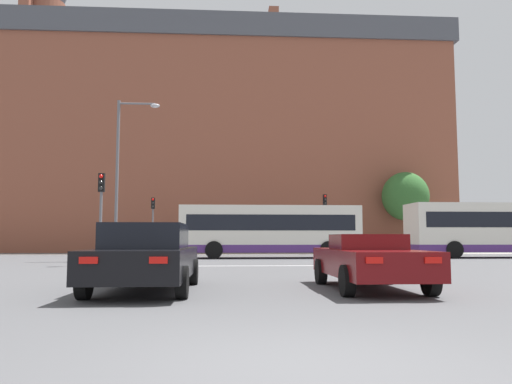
% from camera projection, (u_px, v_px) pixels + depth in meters
% --- Properties ---
extents(ground_plane, '(400.00, 400.00, 0.00)m').
position_uv_depth(ground_plane, '(311.00, 368.00, 4.52)').
color(ground_plane, '#545456').
extents(stop_line_strip, '(9.71, 0.30, 0.01)m').
position_uv_depth(stop_line_strip, '(243.00, 266.00, 20.95)').
color(stop_line_strip, silver).
rests_on(stop_line_strip, ground_plane).
extents(far_pavement, '(70.79, 2.50, 0.01)m').
position_uv_depth(far_pavement, '(235.00, 254.00, 36.42)').
color(far_pavement, '#A09B91').
rests_on(far_pavement, ground_plane).
extents(brick_civic_building, '(42.46, 10.54, 26.26)m').
position_uv_depth(brick_civic_building, '(209.00, 139.00, 45.68)').
color(brick_civic_building, brown).
rests_on(brick_civic_building, ground_plane).
extents(car_saloon_left, '(2.12, 4.89, 1.49)m').
position_uv_depth(car_saloon_left, '(147.00, 257.00, 11.09)').
color(car_saloon_left, black).
rests_on(car_saloon_left, ground_plane).
extents(car_roadster_right, '(1.95, 4.49, 1.26)m').
position_uv_depth(car_roadster_right, '(369.00, 261.00, 11.45)').
color(car_roadster_right, '#600C0F').
rests_on(car_roadster_right, ground_plane).
extents(bus_crossing_lead, '(10.49, 2.74, 3.05)m').
position_uv_depth(bus_crossing_lead, '(270.00, 230.00, 29.45)').
color(bus_crossing_lead, silver).
rests_on(bus_crossing_lead, ground_plane).
extents(bus_crossing_trailing, '(10.79, 2.70, 3.23)m').
position_uv_depth(bus_crossing_trailing, '(498.00, 229.00, 30.10)').
color(bus_crossing_trailing, silver).
rests_on(bus_crossing_trailing, ground_plane).
extents(traffic_light_near_left, '(0.26, 0.31, 3.95)m').
position_uv_depth(traffic_light_near_left, '(101.00, 203.00, 21.35)').
color(traffic_light_near_left, slate).
rests_on(traffic_light_near_left, ground_plane).
extents(traffic_light_far_right, '(0.26, 0.31, 4.34)m').
position_uv_depth(traffic_light_far_right, '(325.00, 214.00, 36.19)').
color(traffic_light_far_right, slate).
rests_on(traffic_light_far_right, ground_plane).
extents(traffic_light_far_left, '(0.26, 0.31, 4.05)m').
position_uv_depth(traffic_light_far_left, '(153.00, 216.00, 35.56)').
color(traffic_light_far_left, slate).
rests_on(traffic_light_far_left, ground_plane).
extents(street_lamp_junction, '(2.23, 0.36, 8.44)m').
position_uv_depth(street_lamp_junction, '(124.00, 163.00, 26.16)').
color(street_lamp_junction, slate).
rests_on(street_lamp_junction, ground_plane).
extents(pedestrian_waiting, '(0.24, 0.41, 1.64)m').
position_uv_depth(pedestrian_waiting, '(357.00, 241.00, 37.77)').
color(pedestrian_waiting, brown).
rests_on(pedestrian_waiting, ground_plane).
extents(pedestrian_walking_east, '(0.25, 0.42, 1.69)m').
position_uv_depth(pedestrian_walking_east, '(176.00, 240.00, 36.39)').
color(pedestrian_walking_east, '#333851').
rests_on(pedestrian_walking_east, ground_plane).
extents(pedestrian_walking_west, '(0.45, 0.32, 1.72)m').
position_uv_depth(pedestrian_walking_west, '(208.00, 240.00, 36.61)').
color(pedestrian_walking_west, brown).
rests_on(pedestrian_walking_west, ground_plane).
extents(tree_by_building, '(3.66, 3.66, 6.38)m').
position_uv_depth(tree_by_building, '(405.00, 197.00, 39.43)').
color(tree_by_building, '#4C3823').
rests_on(tree_by_building, ground_plane).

